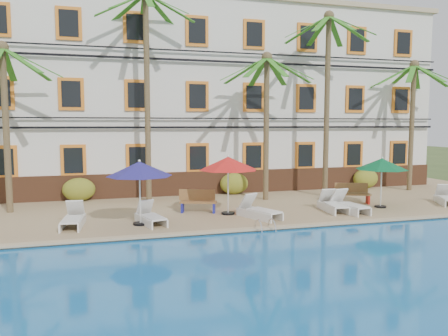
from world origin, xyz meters
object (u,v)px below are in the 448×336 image
object	(u,v)px
umbrella_blue	(139,169)
lounger_a	(73,219)
lounger_c	(259,210)
pool_ladder	(265,230)
palm_d	(327,80)
palm_c	(266,104)
lounger_f	(446,198)
palm_a	(5,102)
umbrella_green	(382,164)
lounger_e	(348,205)
lounger_b	(150,217)
palm_e	(413,106)
umbrella_red	(228,164)
lounger_d	(333,204)
bench_left	(198,201)
palm_b	(147,69)
bench_right	(353,193)

from	to	relation	value
umbrella_blue	lounger_a	distance (m)	2.90
lounger_c	pool_ladder	world-z (taller)	lounger_c
palm_d	lounger_c	xyz separation A→B (m)	(-5.01, -3.95, -5.47)
palm_c	palm_d	xyz separation A→B (m)	(3.26, 0.17, 1.22)
palm_d	lounger_f	distance (m)	7.74
palm_a	palm_c	distance (m)	11.21
umbrella_green	lounger_e	world-z (taller)	umbrella_green
lounger_b	lounger_c	xyz separation A→B (m)	(4.13, -0.12, 0.02)
lounger_a	umbrella_blue	bearing A→B (deg)	-8.49
palm_e	lounger_f	bearing A→B (deg)	-107.30
umbrella_blue	lounger_c	size ratio (longest dim) A/B	1.16
palm_e	lounger_a	xyz separation A→B (m)	(-17.28, -4.08, -4.30)
umbrella_red	lounger_d	size ratio (longest dim) A/B	1.24
bench_left	pool_ladder	xyz separation A→B (m)	(1.55, -3.57, -0.47)
palm_e	lounger_f	world-z (taller)	palm_e
palm_e	palm_a	bearing A→B (deg)	-177.96
palm_b	lounger_e	distance (m)	10.72
palm_b	umbrella_blue	world-z (taller)	palm_b
palm_e	bench_right	size ratio (longest dim) A/B	4.47
lounger_e	bench_right	xyz separation A→B (m)	(1.32, 1.73, 0.17)
palm_e	lounger_c	bearing A→B (deg)	-156.69
lounger_d	lounger_e	size ratio (longest dim) A/B	0.95
lounger_e	pool_ladder	distance (m)	4.76
pool_ladder	palm_b	bearing A→B (deg)	115.76
palm_c	lounger_b	distance (m)	8.14
bench_left	pool_ladder	world-z (taller)	bench_left
palm_d	bench_left	world-z (taller)	palm_d
lounger_f	pool_ladder	size ratio (longest dim) A/B	2.57
palm_b	lounger_d	bearing A→B (deg)	-32.40
palm_a	lounger_e	bearing A→B (deg)	-15.71
palm_c	palm_a	bearing A→B (deg)	179.90
lounger_f	bench_left	bearing A→B (deg)	173.53
umbrella_green	lounger_a	world-z (taller)	umbrella_green
lounger_d	palm_b	bearing A→B (deg)	147.60
lounger_d	pool_ladder	distance (m)	4.45
lounger_d	bench_left	distance (m)	5.57
palm_c	umbrella_green	bearing A→B (deg)	-37.96
umbrella_blue	lounger_f	distance (m)	13.82
palm_b	bench_right	bearing A→B (deg)	-19.25
umbrella_red	lounger_b	size ratio (longest dim) A/B	1.29
lounger_e	palm_b	bearing A→B (deg)	147.51
palm_b	umbrella_red	xyz separation A→B (m)	(2.74, -3.88, -4.07)
umbrella_green	bench_left	size ratio (longest dim) A/B	1.41
palm_c	pool_ladder	world-z (taller)	palm_c
palm_c	umbrella_red	xyz separation A→B (m)	(-2.69, -2.78, -2.51)
bench_right	lounger_c	bearing A→B (deg)	-161.37
palm_b	lounger_c	world-z (taller)	palm_b
palm_e	lounger_a	world-z (taller)	palm_e
umbrella_red	pool_ladder	world-z (taller)	umbrella_red
lounger_f	bench_right	world-z (taller)	bench_right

